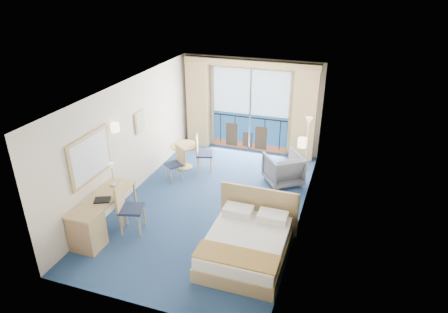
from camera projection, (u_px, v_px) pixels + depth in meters
floor at (212, 203)px, 9.18m from camera, size 6.50×6.50×0.00m
room_walls at (211, 131)px, 8.42m from camera, size 4.04×6.54×2.72m
balcony_door at (250, 113)px, 11.45m from camera, size 2.36×0.03×2.52m
curtain_left at (198, 104)px, 11.71m from camera, size 0.65×0.22×2.55m
curtain_right at (304, 116)px, 10.82m from camera, size 0.65×0.22×2.55m
pelmet at (251, 63)px, 10.73m from camera, size 3.80×0.25×0.18m
mirror at (90, 157)px, 7.80m from camera, size 0.05×1.25×0.95m
wall_print at (140, 122)px, 9.45m from camera, size 0.04×0.42×0.52m
sconce_left at (115, 127)px, 8.44m from camera, size 0.18×0.18×0.18m
sconce_right at (302, 143)px, 7.70m from camera, size 0.18×0.18×0.18m
bed at (247, 244)px, 7.38m from camera, size 1.59×1.89×1.00m
nightstand at (288, 213)px, 8.33m from camera, size 0.40×0.38×0.52m
phone at (288, 201)px, 8.22m from camera, size 0.19×0.16×0.07m
armchair at (283, 169)px, 9.90m from camera, size 1.17×1.18×0.78m
floor_lamp at (308, 130)px, 10.32m from camera, size 0.20×0.20×1.45m
desk at (91, 225)px, 7.67m from camera, size 0.57×1.67×0.78m
desk_chair at (126, 205)px, 7.99m from camera, size 0.58×0.57×1.08m
folder at (102, 200)px, 7.80m from camera, size 0.37×0.34×0.03m
desk_lamp at (112, 170)px, 8.17m from camera, size 0.13×0.13×0.50m
round_table at (184, 150)px, 10.63m from camera, size 0.73×0.73×0.66m
table_chair_a at (201, 151)px, 10.46m from camera, size 0.54×0.53×0.98m
table_chair_b at (176, 161)px, 10.05m from camera, size 0.54×0.54×0.89m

